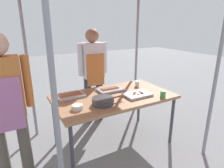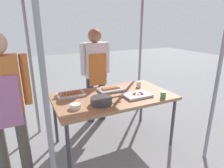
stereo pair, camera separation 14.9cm
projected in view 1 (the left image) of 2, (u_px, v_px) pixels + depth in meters
ground_plane at (114, 143)px, 2.82m from camera, size 18.00×18.00×0.00m
stall_table at (114, 99)px, 2.61m from camera, size 1.60×0.90×0.75m
tray_grilled_sausages at (110, 89)px, 2.77m from camera, size 0.36×0.24×0.05m
tray_meat_skewers at (137, 94)px, 2.59m from camera, size 0.37×0.25×0.04m
tray_pork_links at (70, 95)px, 2.54m from camera, size 0.36×0.24×0.05m
cooking_wok at (103, 101)px, 2.30m from camera, size 0.42×0.26×0.08m
condiment_bowl at (77, 107)px, 2.18m from camera, size 0.13×0.13×0.05m
drink_cup_near_edge at (163, 94)px, 2.54m from camera, size 0.07×0.07×0.08m
drink_cup_by_wok at (137, 84)px, 2.97m from camera, size 0.07×0.07×0.08m
vendor_woman at (93, 69)px, 3.21m from camera, size 0.52×0.23×1.61m
customer_nearby at (5, 102)px, 1.84m from camera, size 0.52×0.23×1.62m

